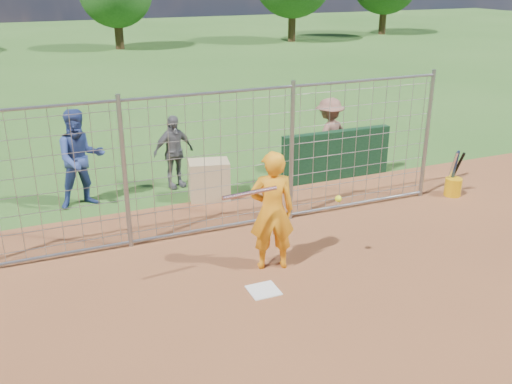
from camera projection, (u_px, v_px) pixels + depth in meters
name	position (u px, v px, depth m)	size (l,w,h in m)	color
ground	(258.00, 285.00, 8.50)	(100.00, 100.00, 0.00)	#2D591E
home_plate	(263.00, 290.00, 8.32)	(0.43, 0.43, 0.02)	silver
dugout_wall	(336.00, 155.00, 12.61)	(2.60, 0.20, 1.10)	#11381E
batter	(272.00, 211.00, 8.66)	(0.70, 0.46, 1.91)	orange
bystander_a	(81.00, 159.00, 11.00)	(0.95, 0.74, 1.95)	navy
bystander_b	(173.00, 152.00, 12.04)	(0.92, 0.38, 1.58)	#57585C
bystander_c	(329.00, 136.00, 12.87)	(1.12, 0.65, 1.74)	#8A5B4B
equipment_bin	(209.00, 180.00, 11.55)	(0.80, 0.55, 0.80)	tan
equipment_in_play	(272.00, 194.00, 8.21)	(1.90, 0.19, 0.37)	silver
bucket_with_bats	(453.00, 184.00, 11.76)	(0.34, 0.41, 0.97)	#DF9E0B
backstop_fence	(213.00, 165.00, 9.76)	(9.08, 0.08, 2.60)	gray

